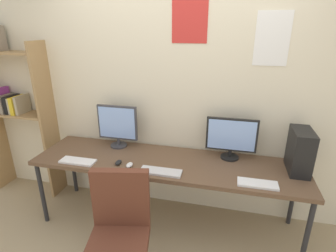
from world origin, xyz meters
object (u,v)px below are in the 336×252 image
monitor_left (117,125)px  pc_tower (300,151)px  bookshelf (9,97)px  keyboard_right (258,184)px  office_chair (120,246)px  mouse_left_side (130,165)px  desk (167,165)px  mouse_right_side (118,162)px  keyboard_center (161,172)px  keyboard_left (78,161)px  monitor_right (231,137)px

monitor_left → pc_tower: bearing=-3.6°
bookshelf → keyboard_right: size_ratio=6.12×
office_chair → mouse_left_side: 0.73m
desk → keyboard_right: size_ratio=8.04×
keyboard_right → bookshelf: bearing=170.6°
mouse_left_side → mouse_right_side: (-0.12, 0.02, 0.00)m
keyboard_center → pc_tower: bearing=15.3°
mouse_left_side → keyboard_left: bearing=-175.7°
monitor_right → monitor_left: bearing=180.0°
bookshelf → keyboard_right: bearing=-9.4°
bookshelf → keyboard_center: size_ratio=5.29×
desk → mouse_left_side: bearing=-149.0°
office_chair → monitor_right: bearing=52.9°
desk → keyboard_left: (-0.84, -0.23, 0.06)m
monitor_left → mouse_right_side: monitor_left is taller
mouse_right_side → keyboard_left: bearing=-171.5°
monitor_left → mouse_left_side: bearing=-54.9°
keyboard_left → monitor_left: bearing=61.5°
pc_tower → keyboard_center: (-1.20, -0.33, -0.19)m
monitor_left → monitor_right: monitor_left is taller
desk → keyboard_left: size_ratio=7.62×
office_chair → pc_tower: (1.37, 0.91, 0.54)m
keyboard_left → mouse_right_side: mouse_right_side is taller
monitor_right → mouse_right_side: monitor_right is taller
office_chair → pc_tower: 1.73m
keyboard_center → mouse_left_side: bearing=172.9°
monitor_right → keyboard_right: bearing=-61.5°
office_chair → keyboard_center: size_ratio=2.60×
monitor_right → mouse_right_side: size_ratio=5.13×
office_chair → mouse_right_side: bearing=113.0°
keyboard_center → bookshelf: bearing=166.7°
keyboard_right → keyboard_left: bearing=180.0°
pc_tower → keyboard_left: (-2.04, -0.33, -0.19)m
keyboard_left → desk: bearing=15.3°
keyboard_left → bookshelf: bearing=157.4°
keyboard_center → keyboard_right: size_ratio=1.16×
mouse_right_side → monitor_right: bearing=20.2°
pc_tower → keyboard_right: size_ratio=1.20×
bookshelf → pc_tower: 3.17m
mouse_left_side → desk: bearing=31.0°
pc_tower → office_chair: bearing=-146.6°
monitor_left → pc_tower: monitor_left is taller
keyboard_right → mouse_right_side: bearing=177.3°
desk → bookshelf: bookshelf is taller
monitor_left → mouse_right_side: 0.48m
mouse_right_side → mouse_left_side: bearing=-9.6°
bookshelf → keyboard_center: 2.05m
monitor_right → keyboard_left: size_ratio=1.42×
pc_tower → mouse_right_side: (-1.64, -0.27, -0.18)m
keyboard_right → mouse_left_side: size_ratio=3.43×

